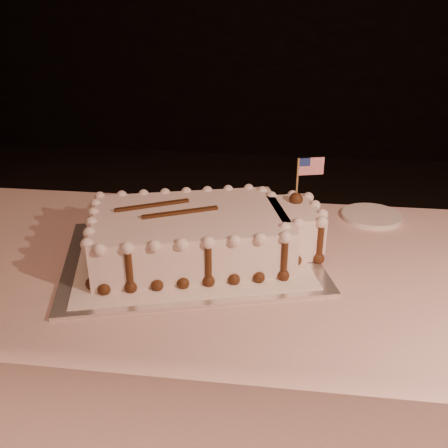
# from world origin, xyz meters

# --- Properties ---
(banquet_table) EXTENTS (2.40, 0.80, 0.75)m
(banquet_table) POSITION_xyz_m (0.00, 0.60, 0.38)
(banquet_table) COLOR beige
(banquet_table) RESTS_ON ground
(cake_board) EXTENTS (0.68, 0.58, 0.01)m
(cake_board) POSITION_xyz_m (-0.16, 0.61, 0.75)
(cake_board) COLOR white
(cake_board) RESTS_ON banquet_table
(doily) EXTENTS (0.61, 0.53, 0.00)m
(doily) POSITION_xyz_m (-0.16, 0.61, 0.76)
(doily) COLOR white
(doily) RESTS_ON cake_board
(sheet_cake) EXTENTS (0.58, 0.41, 0.22)m
(sheet_cake) POSITION_xyz_m (-0.13, 0.62, 0.81)
(sheet_cake) COLOR white
(sheet_cake) RESTS_ON doily
(side_plate) EXTENTS (0.17, 0.17, 0.01)m
(side_plate) POSITION_xyz_m (0.30, 0.91, 0.76)
(side_plate) COLOR white
(side_plate) RESTS_ON banquet_table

